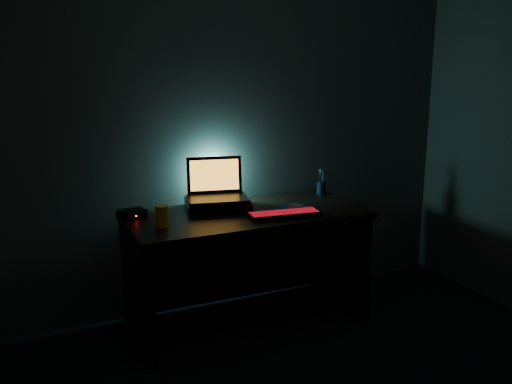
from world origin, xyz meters
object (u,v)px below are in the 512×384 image
mouse (296,207)px  juice_glass (162,216)px  keyboard (284,214)px  router (132,214)px  pen_cup (321,188)px  laptop (216,189)px

mouse → juice_glass: bearing=167.4°
keyboard → mouse: size_ratio=5.23×
juice_glass → router: 0.29m
juice_glass → pen_cup: bearing=14.2°
router → pen_cup: bearing=-6.3°
router → laptop: bearing=-6.0°
laptop → juice_glass: bearing=-134.5°
laptop → juice_glass: (-0.44, -0.29, -0.06)m
pen_cup → router: bearing=-177.7°
mouse → router: 1.03m
laptop → keyboard: bearing=-38.6°
mouse → juice_glass: size_ratio=0.69×
laptop → router: 0.56m
keyboard → mouse: bearing=44.6°
keyboard → pen_cup: bearing=45.5°
mouse → juice_glass: (-0.89, -0.02, 0.05)m
keyboard → juice_glass: 0.75m
mouse → router: (-1.00, 0.24, 0.01)m
keyboard → router: size_ratio=2.74×
router → keyboard: bearing=-30.8°
mouse → router: router is taller
laptop → keyboard: size_ratio=0.93×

